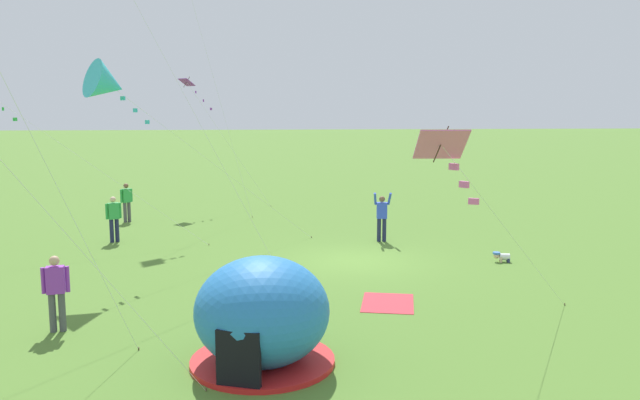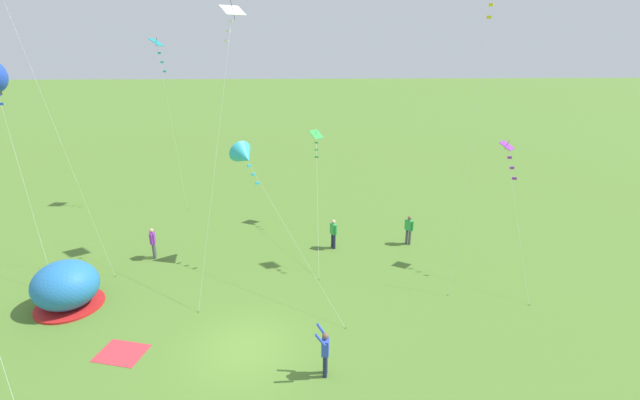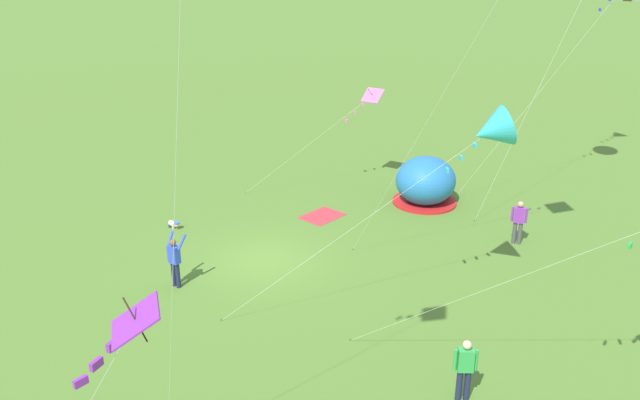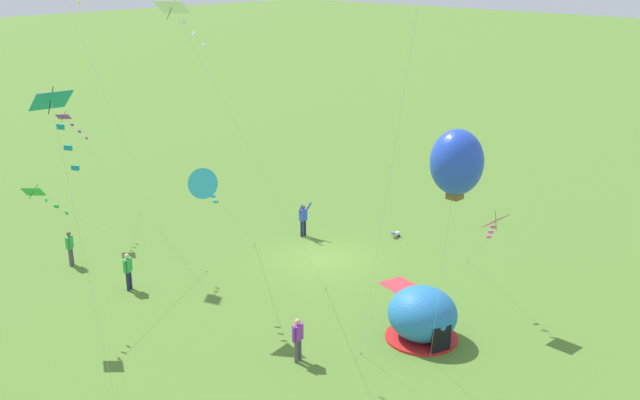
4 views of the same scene
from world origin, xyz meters
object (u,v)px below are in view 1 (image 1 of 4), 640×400
(person_watching_sky, at_px, (114,217))
(person_arms_raised, at_px, (382,215))
(popup_tent, at_px, (262,314))
(person_near_tent, at_px, (56,289))
(kite_purple, at_px, (193,90))
(kite_cyan, at_px, (108,84))
(toddler_crawling, at_px, (502,256))
(person_strolling, at_px, (127,200))
(kite_pink, at_px, (448,155))

(person_watching_sky, xyz_separation_m, person_arms_raised, (-1.02, -9.96, 0.03))
(popup_tent, xyz_separation_m, person_arms_raised, (11.00, -4.69, 0.00))
(person_near_tent, distance_m, kite_purple, 18.65)
(kite_cyan, bearing_deg, toddler_crawling, -90.23)
(person_strolling, xyz_separation_m, kite_pink, (-17.29, -8.91, 3.12))
(toddler_crawling, height_order, kite_purple, kite_purple)
(toddler_crawling, xyz_separation_m, person_near_tent, (-5.11, 12.38, 0.79))
(popup_tent, relative_size, person_arms_raised, 1.49)
(toddler_crawling, xyz_separation_m, person_strolling, (8.98, 13.53, 0.79))
(kite_purple, bearing_deg, person_strolling, 144.87)
(person_arms_raised, xyz_separation_m, person_near_tent, (-8.71, 9.17, -0.03))
(toddler_crawling, distance_m, kite_cyan, 13.35)
(toddler_crawling, relative_size, person_arms_raised, 0.29)
(popup_tent, bearing_deg, person_near_tent, 62.95)
(kite_purple, bearing_deg, kite_pink, -163.59)
(kite_cyan, relative_size, kite_purple, 1.11)
(person_near_tent, xyz_separation_m, kite_pink, (-3.20, -7.77, 3.12))
(person_near_tent, distance_m, kite_pink, 8.97)
(person_arms_raised, xyz_separation_m, kite_cyan, (-3.55, 8.97, 4.65))
(person_strolling, xyz_separation_m, person_near_tent, (-14.09, -1.14, 0.00))
(toddler_crawling, height_order, kite_pink, kite_pink)
(person_strolling, bearing_deg, person_arms_raised, -117.55)
(person_near_tent, height_order, kite_cyan, kite_cyan)
(popup_tent, distance_m, kite_purple, 21.00)
(person_watching_sky, distance_m, kite_purple, 9.85)
(person_strolling, xyz_separation_m, person_arms_raised, (-5.38, -10.31, 0.03))
(toddler_crawling, relative_size, kite_cyan, 0.08)
(person_near_tent, xyz_separation_m, kite_cyan, (5.16, -0.21, 4.68))
(person_strolling, height_order, kite_cyan, kite_cyan)
(person_strolling, bearing_deg, kite_purple, -35.13)
(person_near_tent, height_order, kite_purple, kite_purple)
(person_arms_raised, relative_size, kite_purple, 0.29)
(kite_cyan, distance_m, kite_pink, 11.39)
(person_watching_sky, relative_size, kite_cyan, 0.24)
(person_strolling, bearing_deg, kite_pink, -152.73)
(kite_cyan, bearing_deg, person_near_tent, 177.72)
(popup_tent, height_order, kite_purple, kite_purple)
(popup_tent, bearing_deg, person_strolling, 18.94)
(person_strolling, height_order, kite_pink, kite_pink)
(kite_pink, bearing_deg, kite_cyan, 42.12)
(kite_pink, bearing_deg, person_strolling, 27.27)
(kite_purple, relative_size, kite_pink, 1.31)
(kite_cyan, height_order, kite_purple, kite_purple)
(toddler_crawling, distance_m, person_near_tent, 13.42)
(person_strolling, xyz_separation_m, kite_cyan, (-8.93, -1.35, 4.68))
(person_watching_sky, height_order, kite_cyan, kite_cyan)
(popup_tent, distance_m, kite_pink, 4.60)
(person_watching_sky, bearing_deg, person_arms_raised, -95.85)
(kite_pink, bearing_deg, person_arms_raised, -6.70)
(kite_purple, bearing_deg, person_watching_sky, 164.07)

